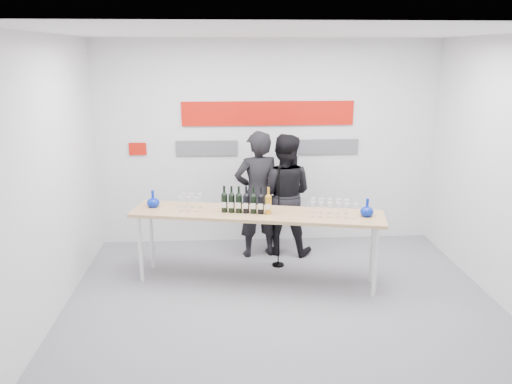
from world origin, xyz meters
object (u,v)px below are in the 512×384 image
presenter_left (258,195)px  presenter_right (284,195)px  tasting_table (257,218)px  mic_stand (279,236)px

presenter_left → presenter_right: (0.38, 0.10, -0.03)m
tasting_table → mic_stand: size_ratio=2.23×
presenter_right → mic_stand: presenter_right is taller
tasting_table → mic_stand: mic_stand is taller
presenter_left → mic_stand: bearing=110.3°
presenter_left → mic_stand: presenter_left is taller
tasting_table → presenter_left: (0.07, 0.86, 0.04)m
presenter_right → mic_stand: bearing=91.6°
presenter_left → presenter_right: 0.39m
presenter_left → mic_stand: 0.66m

